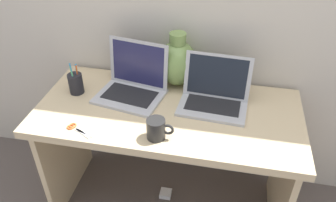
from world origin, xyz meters
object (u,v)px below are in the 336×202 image
at_px(laptop_left, 134,81).
at_px(laptop_right, 215,92).
at_px(power_brick, 166,193).
at_px(green_vase, 177,62).
at_px(pen_cup, 76,83).
at_px(coffee_mug, 157,129).
at_px(scissors, 76,129).

distance_m(laptop_left, laptop_right, 0.42).
height_order(laptop_right, power_brick, laptop_right).
distance_m(green_vase, pen_cup, 0.55).
distance_m(green_vase, coffee_mug, 0.47).
bearing_deg(laptop_right, scissors, -150.57).
relative_size(laptop_left, scissors, 2.61).
xyz_separation_m(laptop_left, scissors, (-0.18, -0.35, -0.07)).
xyz_separation_m(laptop_left, pen_cup, (-0.30, -0.06, -0.01)).
xyz_separation_m(laptop_right, coffee_mug, (-0.23, -0.32, -0.01)).
height_order(coffee_mug, scissors, coffee_mug).
bearing_deg(laptop_right, coffee_mug, -125.31).
bearing_deg(pen_cup, coffee_mug, -28.23).
relative_size(coffee_mug, scissors, 0.86).
distance_m(laptop_right, coffee_mug, 0.39).
relative_size(laptop_right, power_brick, 4.98).
xyz_separation_m(laptop_right, green_vase, (-0.22, 0.15, 0.07)).
bearing_deg(laptop_left, green_vase, 33.45).
bearing_deg(power_brick, green_vase, 83.55).
bearing_deg(green_vase, laptop_left, -146.55).
bearing_deg(power_brick, laptop_right, 14.41).
relative_size(laptop_left, coffee_mug, 3.03).
height_order(green_vase, pen_cup, green_vase).
bearing_deg(pen_cup, laptop_left, 11.84).
bearing_deg(laptop_left, pen_cup, -168.16).
bearing_deg(coffee_mug, pen_cup, 151.77).
bearing_deg(power_brick, coffee_mug, -86.43).
bearing_deg(scissors, laptop_right, 29.43).
bearing_deg(green_vase, laptop_right, -33.92).
bearing_deg(scissors, coffee_mug, 3.23).
xyz_separation_m(coffee_mug, pen_cup, (-0.50, 0.27, 0.01)).
xyz_separation_m(coffee_mug, power_brick, (-0.02, 0.26, -0.74)).
bearing_deg(coffee_mug, laptop_left, 121.00).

